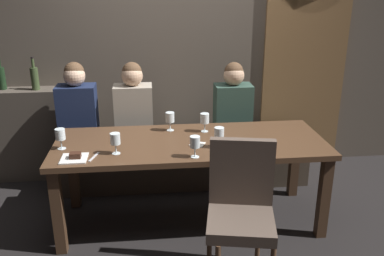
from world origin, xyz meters
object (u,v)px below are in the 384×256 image
(wine_glass_center_front, at_px, (205,119))
(wine_glass_far_left, at_px, (170,118))
(chair_near_side, at_px, (241,203))
(wine_glass_center_back, at_px, (60,135))
(wine_glass_end_left, at_px, (195,142))
(wine_glass_near_right, at_px, (115,140))
(dining_table, at_px, (190,151))
(dessert_plate, at_px, (75,157))
(diner_far_end, at_px, (233,104))
(banquette_bench, at_px, (183,163))
(wine_glass_end_right, at_px, (219,133))
(wine_bottle_dark_red, at_px, (1,77))
(fork_on_table, at_px, (94,157))
(diner_bearded, at_px, (134,107))
(diner_redhead, at_px, (77,108))
(wine_bottle_pale_label, at_px, (35,78))

(wine_glass_center_front, distance_m, wine_glass_far_left, 0.30)
(chair_near_side, height_order, wine_glass_center_back, chair_near_side)
(wine_glass_end_left, xyz_separation_m, wine_glass_near_right, (-0.58, 0.13, -0.00))
(wine_glass_center_back, bearing_deg, dining_table, 3.54)
(wine_glass_center_back, bearing_deg, dessert_plate, -58.17)
(chair_near_side, xyz_separation_m, wine_glass_center_back, (-1.28, 0.66, 0.30))
(diner_far_end, xyz_separation_m, wine_glass_near_right, (-1.08, -0.92, 0.03))
(wine_glass_center_front, bearing_deg, banquette_bench, 106.25)
(banquette_bench, relative_size, wine_glass_end_right, 15.24)
(wine_glass_end_left, height_order, wine_glass_near_right, same)
(dining_table, relative_size, wine_bottle_dark_red, 6.75)
(banquette_bench, xyz_separation_m, dessert_plate, (-0.88, -0.97, 0.53))
(wine_bottle_dark_red, height_order, wine_glass_far_left, wine_bottle_dark_red)
(fork_on_table, bearing_deg, diner_bearded, 91.60)
(banquette_bench, xyz_separation_m, wine_glass_far_left, (-0.15, -0.43, 0.63))
(banquette_bench, xyz_separation_m, wine_glass_end_right, (0.21, -0.86, 0.63))
(wine_glass_near_right, xyz_separation_m, wine_glass_end_right, (0.79, 0.04, 0.00))
(diner_redhead, bearing_deg, dining_table, -35.56)
(wine_glass_far_left, bearing_deg, dessert_plate, -143.54)
(diner_redhead, height_order, wine_glass_center_front, diner_redhead)
(diner_bearded, distance_m, wine_bottle_pale_label, 1.04)
(dining_table, xyz_separation_m, diner_bearded, (-0.47, 0.70, 0.18))
(dining_table, height_order, wine_bottle_pale_label, wine_bottle_pale_label)
(diner_bearded, height_order, wine_glass_far_left, diner_bearded)
(banquette_bench, xyz_separation_m, wine_bottle_dark_red, (-1.77, 0.36, 0.84))
(wine_bottle_dark_red, distance_m, wine_glass_center_back, 1.37)
(dining_table, bearing_deg, diner_redhead, 144.44)
(wine_glass_far_left, bearing_deg, wine_bottle_pale_label, 149.91)
(wine_bottle_pale_label, xyz_separation_m, wine_glass_end_left, (1.44, -1.34, -0.21))
(dining_table, xyz_separation_m, wine_glass_center_front, (0.14, 0.21, 0.20))
(dessert_plate, bearing_deg, chair_near_side, -21.23)
(dining_table, relative_size, wine_glass_end_left, 13.41)
(diner_bearded, xyz_separation_m, fork_on_table, (-0.27, -0.95, -0.09))
(chair_near_side, bearing_deg, dining_table, 110.48)
(wine_bottle_dark_red, height_order, wine_glass_center_front, wine_bottle_dark_red)
(wine_bottle_dark_red, relative_size, wine_bottle_pale_label, 1.00)
(diner_far_end, height_order, wine_bottle_dark_red, wine_bottle_dark_red)
(wine_glass_end_left, height_order, fork_on_table, wine_glass_end_left)
(wine_glass_near_right, bearing_deg, wine_glass_center_front, 29.34)
(diner_redhead, bearing_deg, fork_on_table, -75.14)
(diner_far_end, relative_size, wine_glass_end_left, 4.82)
(wine_glass_center_front, relative_size, wine_glass_far_left, 1.00)
(diner_bearded, distance_m, fork_on_table, 0.99)
(dining_table, xyz_separation_m, dessert_plate, (-0.88, -0.27, 0.10))
(banquette_bench, bearing_deg, wine_glass_end_right, -76.39)
(diner_bearded, bearing_deg, wine_glass_end_right, -51.44)
(dining_table, relative_size, fork_on_table, 12.94)
(wine_bottle_dark_red, xyz_separation_m, wine_glass_near_right, (1.18, -1.27, -0.22))
(banquette_bench, height_order, wine_glass_near_right, wine_glass_near_right)
(chair_near_side, relative_size, wine_bottle_dark_red, 3.01)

